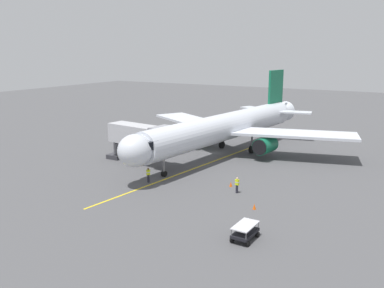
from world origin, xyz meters
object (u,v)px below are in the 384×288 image
at_px(safety_cone_nose_right, 254,207).
at_px(ground_crew_wing_walker, 148,175).
at_px(jet_bridge, 145,137).
at_px(safety_cone_nose_left, 231,184).
at_px(ground_crew_marshaller, 237,185).
at_px(baggage_cart_portside, 245,232).
at_px(airplane, 227,127).

bearing_deg(safety_cone_nose_right, ground_crew_wing_walker, -7.26).
bearing_deg(ground_crew_wing_walker, jet_bridge, -51.42).
relative_size(safety_cone_nose_left, safety_cone_nose_right, 1.00).
distance_m(jet_bridge, ground_crew_marshaller, 15.68).
bearing_deg(safety_cone_nose_left, ground_crew_wing_walker, 20.48).
distance_m(jet_bridge, baggage_cart_portside, 24.49).
bearing_deg(safety_cone_nose_right, jet_bridge, -22.55).
bearing_deg(safety_cone_nose_left, safety_cone_nose_right, 133.39).
height_order(jet_bridge, safety_cone_nose_right, jet_bridge).
bearing_deg(ground_crew_marshaller, ground_crew_wing_walker, 9.43).
relative_size(baggage_cart_portside, safety_cone_nose_left, 4.80).
xyz_separation_m(airplane, ground_crew_wing_walker, (2.11, 16.33, -3.12)).
xyz_separation_m(airplane, safety_cone_nose_left, (-6.67, 13.05, -3.73)).
xyz_separation_m(safety_cone_nose_left, safety_cone_nose_right, (-4.73, 5.00, 0.00)).
bearing_deg(ground_crew_wing_walker, safety_cone_nose_right, 172.74).
bearing_deg(safety_cone_nose_left, baggage_cart_portside, 119.51).
relative_size(ground_crew_wing_walker, safety_cone_nose_right, 3.11).
xyz_separation_m(airplane, safety_cone_nose_right, (-11.40, 18.05, -3.73)).
bearing_deg(jet_bridge, safety_cone_nose_right, 157.45).
relative_size(ground_crew_wing_walker, baggage_cart_portside, 0.65).
bearing_deg(safety_cone_nose_left, jet_bridge, -10.70).
relative_size(jet_bridge, safety_cone_nose_left, 20.94).
distance_m(airplane, safety_cone_nose_left, 15.12).
bearing_deg(safety_cone_nose_left, ground_crew_marshaller, 131.98).
bearing_deg(safety_cone_nose_right, ground_crew_marshaller, -45.98).
bearing_deg(jet_bridge, ground_crew_marshaller, 164.48).
relative_size(jet_bridge, ground_crew_marshaller, 6.74).
height_order(jet_bridge, baggage_cart_portside, jet_bridge).
bearing_deg(safety_cone_nose_right, baggage_cart_portside, 105.11).
bearing_deg(airplane, ground_crew_marshaller, 118.96).
bearing_deg(ground_crew_marshaller, safety_cone_nose_right, 134.02).
distance_m(safety_cone_nose_left, safety_cone_nose_right, 6.88).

